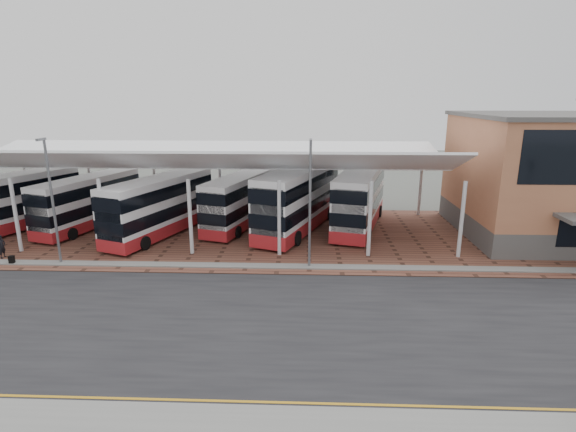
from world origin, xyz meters
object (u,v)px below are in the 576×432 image
bus_0 (13,203)px  bus_5 (360,199)px  bus_4 (299,200)px  pedestrian (2,246)px  bus_1 (89,202)px  bus_3 (241,201)px  bus_2 (160,207)px

bus_0 → bus_5: size_ratio=0.94×
bus_4 → pedestrian: bearing=-139.2°
pedestrian → bus_1: bearing=-14.3°
bus_4 → bus_0: bearing=-157.0°
bus_4 → pedestrian: 20.96m
bus_4 → pedestrian: bus_4 is taller
bus_5 → pedestrian: (-24.52, -8.26, -1.54)m
bus_5 → pedestrian: size_ratio=7.41×
bus_3 → pedestrian: bus_3 is taller
bus_0 → pedestrian: bus_0 is taller
bus_2 → bus_3: bus_2 is taller
bus_0 → bus_4: bearing=25.1°
bus_3 → pedestrian: (-14.85, -8.29, -1.30)m
bus_2 → bus_4: (10.62, 1.72, 0.25)m
bus_1 → bus_2: (6.44, -1.80, 0.15)m
bus_1 → pedestrian: 7.88m
bus_2 → pedestrian: 10.64m
bus_1 → bus_3: 12.37m
bus_0 → pedestrian: bearing=-41.4°
bus_0 → pedestrian: 7.13m
bus_4 → bus_5: (4.94, 0.98, -0.14)m
bus_1 → bus_2: 6.69m
pedestrian → bus_4: bearing=-65.0°
bus_0 → bus_1: bus_0 is taller
bus_5 → pedestrian: bearing=-146.2°
bus_4 → bus_5: 5.04m
bus_2 → bus_1: bearing=-175.2°
bus_0 → bus_2: bus_0 is taller
bus_2 → bus_4: bearing=29.6°
bus_2 → bus_3: bearing=45.3°
bus_4 → bus_5: bus_4 is taller
bus_1 → bus_3: (12.33, 0.93, 0.02)m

